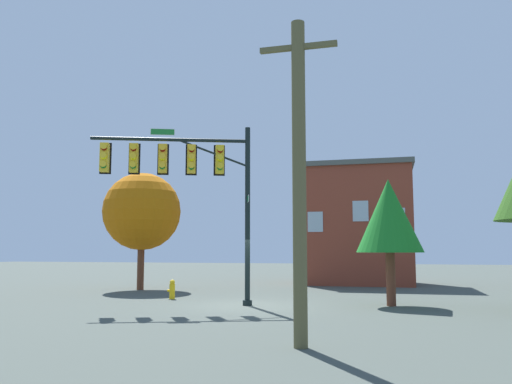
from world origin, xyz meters
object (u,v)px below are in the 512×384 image
(signal_pole_assembly, at_px, (182,170))
(tree_near, at_px, (389,216))
(fire_hydrant, at_px, (172,289))
(tree_mid, at_px, (142,212))
(utility_pole, at_px, (299,175))
(brick_building, at_px, (358,224))

(signal_pole_assembly, xyz_separation_m, tree_near, (-7.70, -2.09, -1.79))
(fire_hydrant, relative_size, tree_mid, 0.13)
(utility_pole, relative_size, fire_hydrant, 8.86)
(tree_near, xyz_separation_m, brick_building, (1.91, -12.51, 0.33))
(signal_pole_assembly, relative_size, tree_mid, 1.11)
(brick_building, bearing_deg, tree_near, 98.68)
(fire_hydrant, bearing_deg, tree_near, 177.17)
(signal_pole_assembly, bearing_deg, fire_hydrant, -60.50)
(signal_pole_assembly, height_order, utility_pole, utility_pole)
(utility_pole, xyz_separation_m, fire_hydrant, (7.21, -9.57, -3.38))
(fire_hydrant, distance_m, brick_building, 14.44)
(utility_pole, height_order, tree_near, utility_pole)
(tree_near, bearing_deg, utility_pole, 78.09)
(signal_pole_assembly, distance_m, brick_building, 15.77)
(utility_pole, bearing_deg, fire_hydrant, -53.00)
(tree_mid, distance_m, brick_building, 13.39)
(tree_mid, height_order, brick_building, brick_building)
(tree_near, bearing_deg, fire_hydrant, -2.83)
(signal_pole_assembly, relative_size, brick_building, 0.93)
(utility_pole, relative_size, tree_mid, 1.18)
(tree_mid, bearing_deg, tree_near, 159.30)
(signal_pole_assembly, distance_m, utility_pole, 9.20)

